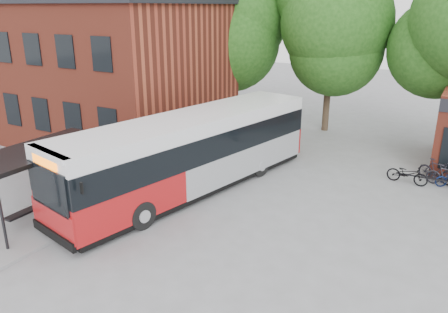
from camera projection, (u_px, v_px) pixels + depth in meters
The scene contains 9 objects.
ground at pixel (155, 235), 15.84m from camera, with size 100.00×100.00×0.00m, color slate.
station_building at pixel (78, 66), 27.93m from camera, with size 18.40×10.40×8.50m, color maroon, non-canonical shape.
bus_shelter at pixel (43, 184), 16.65m from camera, with size 3.60×7.00×2.90m, color black, non-canonical shape.
tree_0 at pixel (227, 43), 30.00m from camera, with size 7.92×7.92×11.00m, color #1A4312, non-canonical shape.
tree_1 at pixel (331, 51), 27.64m from camera, with size 7.92×7.92×10.40m, color #1A4312, non-canonical shape.
city_bus at pixel (193, 153), 19.27m from camera, with size 2.87×13.48×3.43m, color #AE1416, non-canonical shape.
bicycle_0 at pixel (407, 174), 20.33m from camera, with size 0.64×1.85×0.97m, color black.
bicycle_1 at pixel (437, 171), 20.52m from camera, with size 0.51×1.79×1.08m, color black.
bicycle_3 at pixel (446, 176), 19.99m from camera, with size 0.48×1.70×1.02m, color #232229.
Camera 1 is at (9.15, -10.95, 7.87)m, focal length 35.00 mm.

